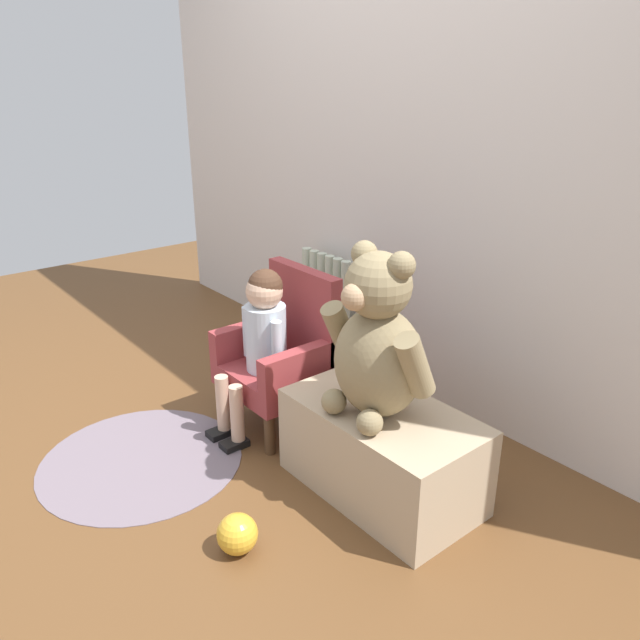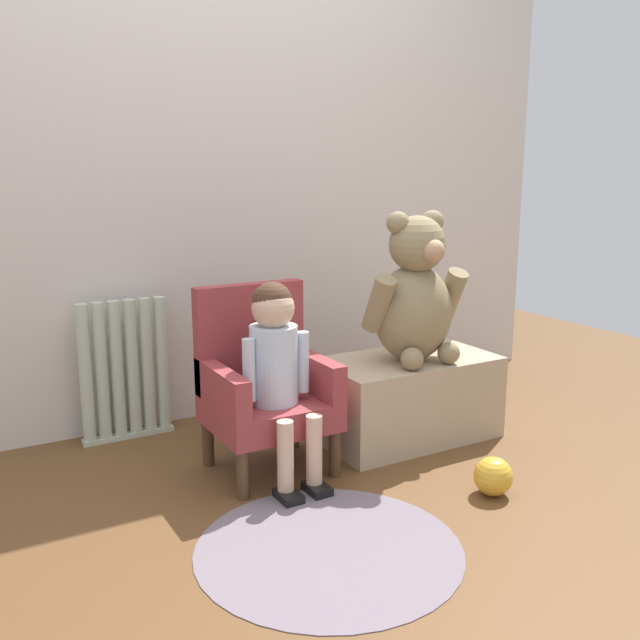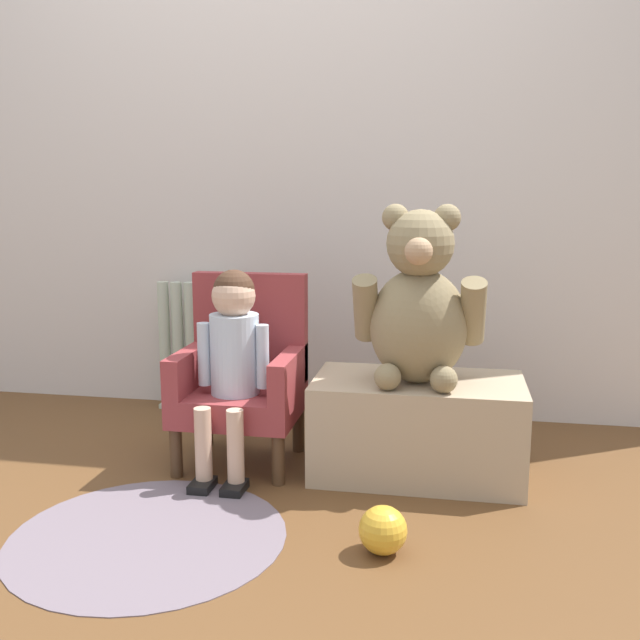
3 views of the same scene
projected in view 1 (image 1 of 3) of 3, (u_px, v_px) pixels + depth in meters
The scene contains 9 objects.
ground_plane at pixel (169, 463), 2.46m from camera, with size 6.00×6.00×0.00m, color brown.
back_wall at pixel (399, 129), 2.72m from camera, with size 3.80×0.05×2.40m, color beige.
radiator at pixel (326, 308), 3.24m from camera, with size 0.37×0.05×0.58m.
child_armchair at pixel (284, 354), 2.65m from camera, with size 0.42×0.38×0.67m.
child_figure at pixel (261, 329), 2.54m from camera, with size 0.25×0.35×0.71m.
low_bench at pixel (382, 450), 2.24m from camera, with size 0.71×0.40×0.34m, color tan.
large_teddy_bear at pixel (377, 344), 2.06m from camera, with size 0.43×0.30×0.59m.
floor_rug at pixel (141, 460), 2.47m from camera, with size 0.79×0.79×0.01m, color slate.
toy_ball at pixel (237, 534), 1.98m from camera, with size 0.13×0.13×0.13m, color gold.
Camera 1 is at (1.98, -0.85, 1.44)m, focal length 35.00 mm.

